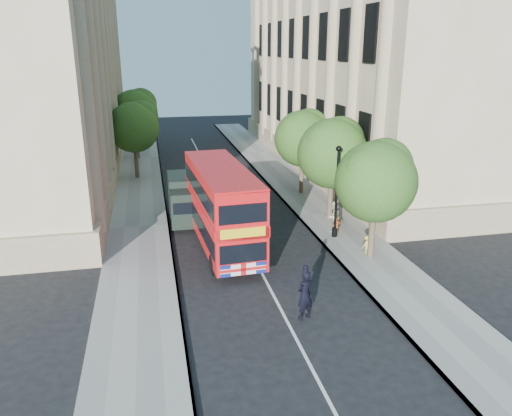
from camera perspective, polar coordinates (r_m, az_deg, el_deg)
ground at (r=21.87m, az=2.09°, el=-10.10°), size 120.00×120.00×0.00m
pavement_right at (r=32.25m, az=7.68°, el=-0.72°), size 3.50×80.00×0.12m
pavement_left at (r=30.48m, az=-13.16°, el=-2.16°), size 3.50×80.00×0.12m
building_right at (r=46.61m, az=11.90°, el=15.98°), size 12.00×38.00×18.00m
building_left at (r=43.66m, az=-24.85°, el=14.66°), size 12.00×38.00×18.00m
tree_right_near at (r=24.95m, az=13.61°, el=3.43°), size 4.00×4.00×6.08m
tree_right_mid at (r=30.28m, az=8.80°, el=6.61°), size 4.20×4.20×6.37m
tree_right_far at (r=35.88m, az=5.40°, el=8.27°), size 4.00×4.00×6.15m
tree_left_far at (r=41.17m, az=-13.76°, el=9.26°), size 4.00×4.00×6.30m
tree_left_back at (r=49.07m, az=-13.62°, el=10.90°), size 4.20×4.20×6.65m
lamp_post at (r=27.69m, az=9.18°, el=1.40°), size 0.32×0.32×5.16m
double_decker_bus at (r=26.27m, az=-3.95°, el=0.38°), size 3.01×9.44×4.30m
box_van at (r=30.79m, az=-8.02°, el=0.88°), size 2.01×4.84×2.76m
police_constable at (r=19.87m, az=5.60°, el=-9.89°), size 0.89×0.76×2.05m
woman_pedestrian at (r=28.92m, az=8.84°, el=-0.97°), size 1.10×1.07×1.79m
child_a at (r=28.39m, az=9.17°, el=-2.08°), size 0.66×0.27×1.12m
child_b at (r=26.37m, az=12.52°, el=-4.08°), size 0.69×0.54×0.94m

